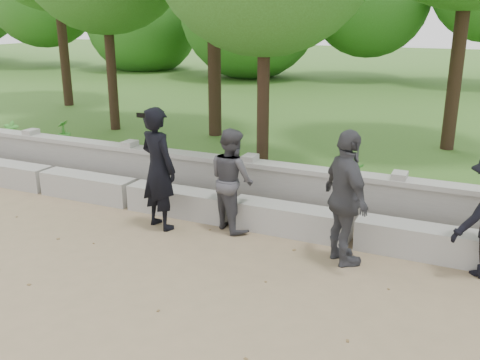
% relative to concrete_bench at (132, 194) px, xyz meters
% --- Properties ---
extents(ground, '(80.00, 80.00, 0.00)m').
position_rel_concrete_bench_xyz_m(ground, '(-0.00, -1.90, -0.22)').
color(ground, '#8B7555').
rests_on(ground, ground).
extents(lawn, '(40.00, 22.00, 0.25)m').
position_rel_concrete_bench_xyz_m(lawn, '(-0.00, 12.10, -0.10)').
color(lawn, '#386422').
rests_on(lawn, ground).
extents(concrete_bench, '(11.90, 0.45, 0.45)m').
position_rel_concrete_bench_xyz_m(concrete_bench, '(0.00, 0.00, 0.00)').
color(concrete_bench, '#A5A39C').
rests_on(concrete_bench, ground).
extents(parapet_wall, '(12.50, 0.35, 0.90)m').
position_rel_concrete_bench_xyz_m(parapet_wall, '(0.00, 0.70, 0.24)').
color(parapet_wall, '#9B9993').
rests_on(parapet_wall, ground).
extents(man_main, '(0.83, 0.77, 1.97)m').
position_rel_concrete_bench_xyz_m(man_main, '(1.00, -0.62, 0.76)').
color(man_main, black).
rests_on(man_main, ground).
extents(visitor_left, '(1.01, 0.96, 1.64)m').
position_rel_concrete_bench_xyz_m(visitor_left, '(2.07, -0.19, 0.60)').
color(visitor_left, '#3F3E44').
rests_on(visitor_left, ground).
extents(visitor_right, '(1.06, 1.15, 1.89)m').
position_rel_concrete_bench_xyz_m(visitor_right, '(4.00, -0.67, 0.72)').
color(visitor_right, '#3D3D41').
rests_on(visitor_right, ground).
extents(shrub_a, '(0.43, 0.37, 0.69)m').
position_rel_concrete_bench_xyz_m(shrub_a, '(-4.34, 1.40, 0.37)').
color(shrub_a, '#3F9131').
rests_on(shrub_a, lawn).
extents(shrub_b, '(0.34, 0.37, 0.55)m').
position_rel_concrete_bench_xyz_m(shrub_b, '(-0.37, 1.40, 0.30)').
color(shrub_b, '#3F9131').
rests_on(shrub_b, lawn).
extents(shrub_c, '(0.54, 0.48, 0.56)m').
position_rel_concrete_bench_xyz_m(shrub_c, '(3.74, 1.40, 0.30)').
color(shrub_c, '#3F9131').
rests_on(shrub_c, lawn).
extents(shrub_d, '(0.33, 0.35, 0.55)m').
position_rel_concrete_bench_xyz_m(shrub_d, '(-3.82, 2.53, 0.30)').
color(shrub_d, '#3F9131').
rests_on(shrub_d, lawn).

